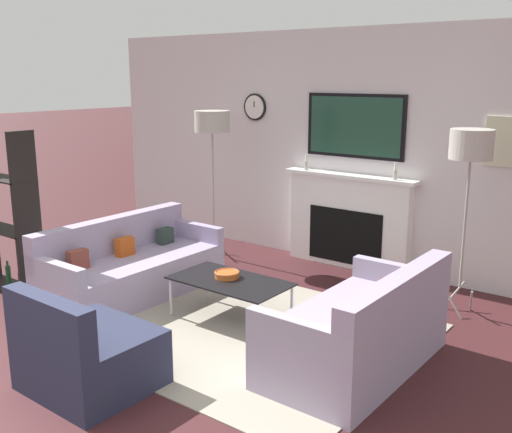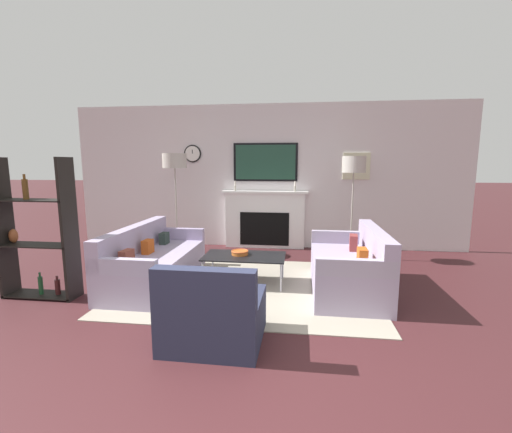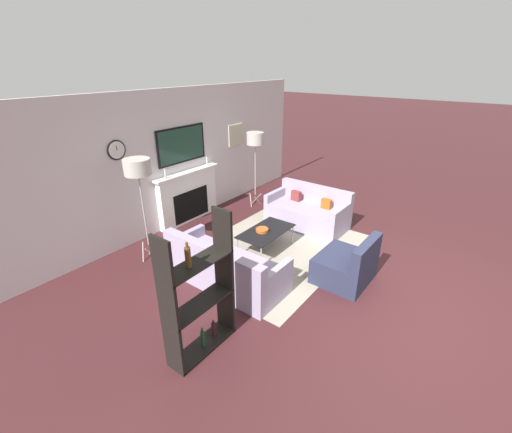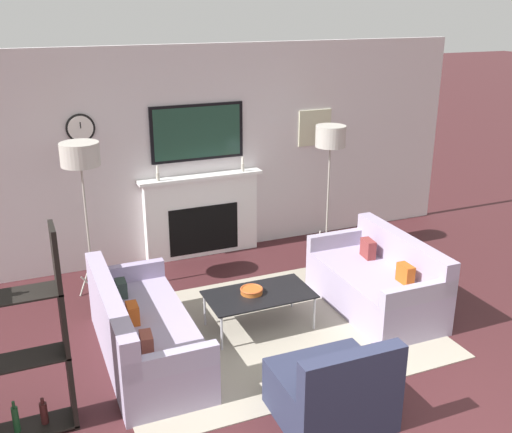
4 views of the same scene
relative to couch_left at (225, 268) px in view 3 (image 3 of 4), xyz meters
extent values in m
plane|color=#3F1C1F|center=(1.30, -2.46, -0.27)|extent=(60.00, 60.00, 0.00)
cube|color=silver|center=(1.30, 2.28, 1.08)|extent=(7.48, 0.07, 2.70)
cube|color=white|center=(1.30, 2.16, 0.25)|extent=(1.50, 0.16, 1.05)
cube|color=black|center=(1.30, 2.08, 0.10)|extent=(0.93, 0.01, 0.63)
cube|color=white|center=(1.30, 2.14, 0.80)|extent=(1.62, 0.22, 0.04)
cylinder|color=#B2AD9E|center=(0.73, 2.11, 0.87)|extent=(0.04, 0.04, 0.10)
cylinder|color=white|center=(0.73, 2.11, 0.96)|extent=(0.03, 0.03, 0.09)
cylinder|color=#B2AD9E|center=(1.86, 2.11, 0.87)|extent=(0.04, 0.04, 0.10)
cylinder|color=white|center=(1.86, 2.11, 0.96)|extent=(0.03, 0.03, 0.09)
cube|color=black|center=(1.30, 2.23, 1.35)|extent=(1.21, 0.04, 0.71)
cube|color=#1E4233|center=(1.30, 2.21, 1.35)|extent=(1.13, 0.01, 0.64)
cylinder|color=black|center=(-0.12, 2.23, 1.52)|extent=(0.33, 0.02, 0.33)
cylinder|color=silver|center=(-0.12, 2.22, 1.52)|extent=(0.29, 0.00, 0.29)
cube|color=black|center=(-0.12, 2.21, 1.56)|extent=(0.01, 0.00, 0.07)
cube|color=beige|center=(2.97, 2.23, 1.28)|extent=(0.48, 0.02, 0.48)
cube|color=#9D9483|center=(1.30, 0.00, -0.27)|extent=(3.20, 2.42, 0.01)
cube|color=#9E90AC|center=(0.05, 0.00, -0.07)|extent=(0.80, 1.89, 0.40)
cube|color=#9E90AC|center=(-0.27, 0.00, 0.31)|extent=(0.17, 1.88, 0.36)
cube|color=#9C8DB1|center=(0.05, 0.89, 0.22)|extent=(0.79, 0.11, 0.18)
cube|color=#9D94AF|center=(0.04, -0.89, 0.22)|extent=(0.79, 0.11, 0.18)
cube|color=#2A3732|center=(-0.07, 0.56, 0.22)|extent=(0.10, 0.17, 0.17)
cube|color=#B64C19|center=(-0.07, 0.00, 0.22)|extent=(0.11, 0.19, 0.18)
cube|color=brown|center=(-0.07, -0.56, 0.22)|extent=(0.12, 0.20, 0.19)
cube|color=#9E90AC|center=(2.54, 0.00, -0.05)|extent=(0.85, 1.62, 0.45)
cube|color=#9E90AC|center=(2.88, 0.00, 0.35)|extent=(0.18, 1.61, 0.35)
cube|color=#9C93AA|center=(2.54, -0.75, 0.26)|extent=(0.84, 0.11, 0.18)
cube|color=#9C93A9|center=(2.55, 0.75, 0.26)|extent=(0.84, 0.11, 0.18)
cube|color=#B54F17|center=(2.67, -0.35, 0.27)|extent=(0.10, 0.20, 0.20)
cube|color=maroon|center=(2.67, 0.35, 0.28)|extent=(0.12, 0.22, 0.21)
cube|color=#272B43|center=(1.20, -1.41, -0.06)|extent=(0.86, 0.78, 0.42)
cube|color=#272B43|center=(1.19, -1.72, 0.32)|extent=(0.85, 0.15, 0.36)
cube|color=black|center=(1.23, 0.10, 0.11)|extent=(1.08, 0.59, 0.02)
cylinder|color=#B7B7BC|center=(0.73, -0.16, -0.09)|extent=(0.02, 0.02, 0.37)
cylinder|color=#B7B7BC|center=(1.73, -0.16, -0.09)|extent=(0.02, 0.02, 0.37)
cylinder|color=#B7B7BC|center=(0.73, 0.36, -0.09)|extent=(0.02, 0.02, 0.37)
cylinder|color=#B7B7BC|center=(1.73, 0.36, -0.09)|extent=(0.02, 0.02, 0.37)
cylinder|color=#B55922|center=(1.16, 0.14, 0.14)|extent=(0.22, 0.22, 0.05)
torus|color=#BF5124|center=(1.16, 0.14, 0.16)|extent=(0.23, 0.23, 0.02)
cylinder|color=#9E998E|center=(-0.12, 1.57, -0.14)|extent=(0.09, 0.23, 0.29)
cylinder|color=#9E998E|center=(-0.31, 1.62, -0.14)|extent=(0.17, 0.19, 0.29)
cylinder|color=#9E998E|center=(-0.25, 1.43, -0.14)|extent=(0.23, 0.07, 0.29)
cylinder|color=#9E998E|center=(-0.23, 1.54, 0.63)|extent=(0.02, 0.02, 1.25)
cylinder|color=#B2ADA3|center=(-0.23, 1.54, 1.38)|extent=(0.42, 0.42, 0.25)
cylinder|color=#9E998E|center=(2.92, 1.57, -0.14)|extent=(0.09, 0.23, 0.27)
cylinder|color=#9E998E|center=(2.74, 1.62, -0.14)|extent=(0.17, 0.19, 0.27)
cylinder|color=#9E998E|center=(2.79, 1.43, -0.14)|extent=(0.23, 0.07, 0.27)
cylinder|color=#9E998E|center=(2.82, 1.54, 0.59)|extent=(0.02, 0.02, 1.19)
cylinder|color=#B2ADA3|center=(2.82, 1.54, 1.32)|extent=(0.38, 0.38, 0.27)
cube|color=black|center=(-1.55, -0.65, 0.56)|extent=(0.04, 0.28, 1.67)
cube|color=black|center=(-0.71, -0.65, 0.56)|extent=(0.04, 0.28, 1.67)
cube|color=black|center=(-1.13, -0.65, -0.24)|extent=(0.89, 0.28, 0.02)
cube|color=black|center=(-1.13, -0.65, 0.37)|extent=(0.89, 0.28, 0.01)
cube|color=black|center=(-1.13, -0.65, 0.91)|extent=(0.89, 0.28, 0.02)
ellipsoid|color=#964E29|center=(-1.48, -0.61, 0.46)|extent=(0.10, 0.10, 0.17)
cylinder|color=#3D1919|center=(-0.93, -0.65, -0.15)|extent=(0.06, 0.06, 0.18)
cylinder|color=#3D1919|center=(-0.93, -0.65, -0.03)|extent=(0.03, 0.03, 0.05)
cylinder|color=brown|center=(-1.23, -0.65, 1.03)|extent=(0.06, 0.06, 0.23)
cylinder|color=brown|center=(-1.23, -0.65, 1.18)|extent=(0.03, 0.03, 0.06)
cylinder|color=#194223|center=(-1.14, -0.66, -0.13)|extent=(0.05, 0.05, 0.22)
cylinder|color=#194223|center=(-1.14, -0.66, 0.01)|extent=(0.02, 0.02, 0.05)
camera|label=1|loc=(4.50, -3.81, 1.91)|focal=42.00mm
camera|label=2|loc=(1.93, -4.26, 1.32)|focal=24.00mm
camera|label=3|loc=(-3.23, -3.02, 2.87)|focal=24.00mm
camera|label=4|loc=(-0.92, -4.89, 2.90)|focal=42.00mm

